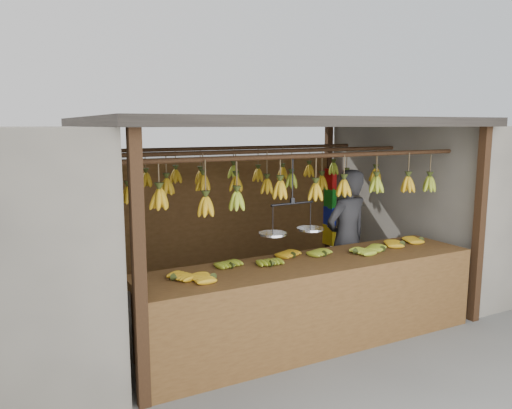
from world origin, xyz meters
TOP-DOWN VIEW (x-y plane):
  - ground at (0.00, 0.00)m, footprint 80.00×80.00m
  - stall at (0.00, 0.33)m, footprint 4.30×3.30m
  - neighbor_right at (3.60, 0.00)m, footprint 3.00×3.00m
  - counter at (-0.06, -1.23)m, footprint 3.78×0.86m
  - hanging_bananas at (0.00, 0.01)m, footprint 3.61×2.24m
  - balance_scale at (-0.26, -1.00)m, footprint 0.75×0.30m
  - vendor at (0.91, -0.43)m, footprint 0.70×0.52m
  - bag_bundles at (1.94, 1.35)m, footprint 0.08×0.26m

SIDE VIEW (x-z plane):
  - ground at x=0.00m, z-range 0.00..0.00m
  - counter at x=-0.06m, z-range 0.24..1.20m
  - vendor at x=0.91m, z-range 0.00..1.78m
  - bag_bundles at x=1.94m, z-range 0.32..1.60m
  - neighbor_right at x=3.60m, z-range 0.00..2.30m
  - balance_scale at x=-0.26m, z-range 0.86..1.66m
  - hanging_bananas at x=0.00m, z-range 1.42..1.82m
  - stall at x=0.00m, z-range 0.77..3.17m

